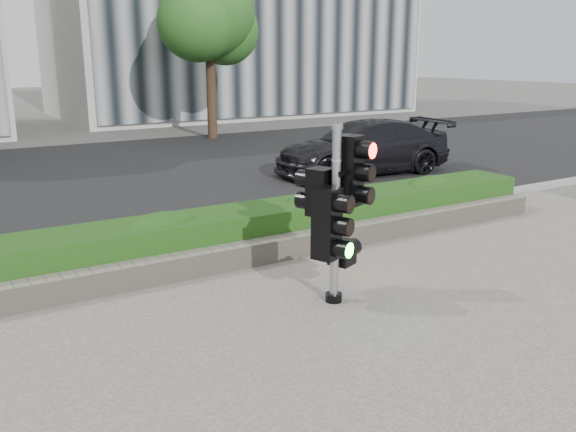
{
  "coord_description": "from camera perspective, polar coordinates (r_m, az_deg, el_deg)",
  "views": [
    {
      "loc": [
        -4.13,
        -5.82,
        3.08
      ],
      "look_at": [
        -0.22,
        0.6,
        1.09
      ],
      "focal_mm": 38.0,
      "sensor_mm": 36.0,
      "label": 1
    }
  ],
  "objects": [
    {
      "name": "curb",
      "position": [
        10.33,
        -6.35,
        -2.28
      ],
      "size": [
        60.0,
        0.25,
        0.12
      ],
      "primitive_type": "cube",
      "color": "gray",
      "rests_on": "ground"
    },
    {
      "name": "ground",
      "position": [
        7.77,
        3.71,
        -8.57
      ],
      "size": [
        120.0,
        120.0,
        0.0
      ],
      "primitive_type": "plane",
      "color": "#51514C",
      "rests_on": "ground"
    },
    {
      "name": "hedge",
      "position": [
        9.72,
        -4.9,
        -1.43
      ],
      "size": [
        12.0,
        1.0,
        0.68
      ],
      "primitive_type": "cube",
      "color": "#3A7323",
      "rests_on": "sidewalk"
    },
    {
      "name": "car_dark",
      "position": [
        16.34,
        7.0,
        6.41
      ],
      "size": [
        5.0,
        2.44,
        1.4
      ],
      "primitive_type": "imported",
      "rotation": [
        0.0,
        0.0,
        -1.67
      ],
      "color": "black",
      "rests_on": "road"
    },
    {
      "name": "traffic_signal",
      "position": [
        7.55,
        4.38,
        0.94
      ],
      "size": [
        0.82,
        0.73,
        2.25
      ],
      "rotation": [
        0.0,
        0.0,
        0.39
      ],
      "color": "black",
      "rests_on": "sidewalk"
    },
    {
      "name": "sidewalk",
      "position": [
        6.12,
        17.8,
        -16.02
      ],
      "size": [
        16.0,
        11.0,
        0.03
      ],
      "primitive_type": "cube",
      "color": "#9E9389",
      "rests_on": "ground"
    },
    {
      "name": "stone_wall",
      "position": [
        9.22,
        -3.06,
        -3.42
      ],
      "size": [
        12.0,
        0.32,
        0.34
      ],
      "primitive_type": "cube",
      "color": "gray",
      "rests_on": "sidewalk"
    },
    {
      "name": "tree_right",
      "position": [
        23.48,
        -7.5,
        18.13
      ],
      "size": [
        4.1,
        3.58,
        6.53
      ],
      "color": "black",
      "rests_on": "ground"
    },
    {
      "name": "road",
      "position": [
        16.64,
        -16.47,
        3.58
      ],
      "size": [
        60.0,
        13.0,
        0.02
      ],
      "primitive_type": "cube",
      "color": "black",
      "rests_on": "ground"
    }
  ]
}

